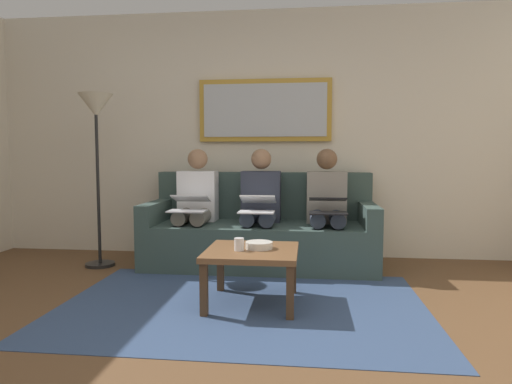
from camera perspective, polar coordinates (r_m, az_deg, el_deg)
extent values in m
cube|color=brown|center=(2.57, -4.65, -21.28)|extent=(6.00, 5.20, 0.10)
cube|color=beige|center=(4.90, 1.21, 7.28)|extent=(6.00, 0.12, 2.60)
cube|color=#33476B|center=(3.33, -1.73, -14.11)|extent=(2.60, 1.80, 0.01)
cube|color=#384C47|center=(4.43, 0.52, -6.62)|extent=(2.20, 0.90, 0.42)
cube|color=#384C47|center=(4.71, 0.97, -0.41)|extent=(2.20, 0.20, 0.48)
cube|color=#384C47|center=(4.39, 14.03, -2.75)|extent=(0.14, 0.90, 0.20)
cube|color=#384C47|center=(4.60, -12.35, -2.39)|extent=(0.14, 0.90, 0.20)
cube|color=#B7892D|center=(4.82, 1.12, 10.30)|extent=(1.40, 0.04, 0.65)
cube|color=#B2B7BC|center=(4.80, 1.09, 10.32)|extent=(1.30, 0.01, 0.55)
cube|color=brown|center=(3.27, -0.52, -7.60)|extent=(0.65, 0.65, 0.04)
cube|color=#4C331E|center=(3.02, 4.34, -12.58)|extent=(0.05, 0.05, 0.36)
cube|color=#4C331E|center=(3.09, -6.61, -12.18)|extent=(0.05, 0.05, 0.36)
cube|color=#4C331E|center=(3.57, 4.71, -9.86)|extent=(0.05, 0.05, 0.36)
cube|color=#4C331E|center=(3.63, -4.52, -9.61)|extent=(0.05, 0.05, 0.36)
cylinder|color=silver|center=(3.21, -2.15, -6.63)|extent=(0.07, 0.07, 0.09)
cylinder|color=beige|center=(3.28, 0.39, -6.75)|extent=(0.20, 0.20, 0.05)
cube|color=gray|center=(4.44, 8.90, -0.64)|extent=(0.38, 0.22, 0.50)
sphere|color=brown|center=(4.42, 8.96, 4.14)|extent=(0.20, 0.20, 0.20)
cylinder|color=#384256|center=(4.26, 10.20, -3.32)|extent=(0.14, 0.42, 0.14)
cylinder|color=#384256|center=(4.25, 7.77, -3.30)|extent=(0.14, 0.42, 0.14)
cylinder|color=#384256|center=(4.10, 10.33, -7.60)|extent=(0.11, 0.11, 0.42)
cylinder|color=#384256|center=(4.09, 7.79, -7.60)|extent=(0.11, 0.11, 0.42)
cube|color=black|center=(4.04, 9.12, -2.65)|extent=(0.34, 0.21, 0.01)
cube|color=black|center=(4.15, 9.07, -0.91)|extent=(0.34, 0.21, 0.05)
cube|color=#A5C6EA|center=(4.14, 9.07, -0.86)|extent=(0.30, 0.19, 0.04)
cube|color=#2D3342|center=(4.46, 0.66, -0.56)|extent=(0.38, 0.22, 0.50)
sphere|color=#997051|center=(4.44, 0.67, 4.20)|extent=(0.20, 0.20, 0.20)
cylinder|color=#384256|center=(4.26, 1.57, -3.24)|extent=(0.14, 0.42, 0.14)
cylinder|color=#384256|center=(4.28, -0.83, -3.20)|extent=(0.14, 0.42, 0.14)
cylinder|color=#384256|center=(4.11, 1.31, -7.51)|extent=(0.11, 0.11, 0.42)
cylinder|color=#384256|center=(4.13, -1.20, -7.45)|extent=(0.11, 0.11, 0.42)
cube|color=white|center=(4.06, 0.05, -2.56)|extent=(0.32, 0.21, 0.01)
cube|color=white|center=(4.19, 0.27, -0.92)|extent=(0.32, 0.20, 0.09)
cube|color=#A5C6EA|center=(4.18, 0.27, -0.87)|extent=(0.29, 0.17, 0.07)
cube|color=silver|center=(4.57, -7.35, -0.47)|extent=(0.38, 0.22, 0.50)
sphere|color=#997051|center=(4.55, -7.39, 4.17)|extent=(0.20, 0.20, 0.20)
cylinder|color=gray|center=(4.37, -6.83, -3.08)|extent=(0.14, 0.42, 0.14)
cylinder|color=gray|center=(4.41, -9.11, -3.03)|extent=(0.14, 0.42, 0.14)
cylinder|color=gray|center=(4.21, -7.46, -7.24)|extent=(0.11, 0.11, 0.42)
cylinder|color=gray|center=(4.26, -9.83, -7.14)|extent=(0.11, 0.11, 0.42)
cube|color=silver|center=(4.18, -8.71, -2.40)|extent=(0.35, 0.21, 0.01)
cube|color=silver|center=(4.30, -8.25, -0.80)|extent=(0.35, 0.20, 0.08)
cube|color=#A5C6EA|center=(4.29, -8.26, -0.76)|extent=(0.31, 0.17, 0.06)
cylinder|color=black|center=(4.70, -19.12, -8.64)|extent=(0.28, 0.28, 0.03)
cylinder|color=black|center=(4.59, -19.36, 0.33)|extent=(0.03, 0.03, 1.50)
cone|color=beige|center=(4.61, -19.63, 10.30)|extent=(0.32, 0.32, 0.22)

